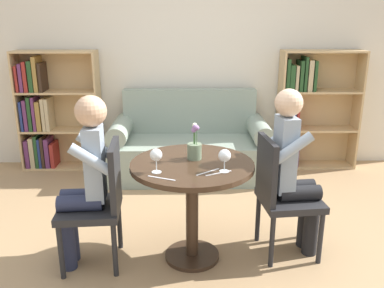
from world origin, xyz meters
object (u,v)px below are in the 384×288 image
object	(u,v)px
chair_left	(100,199)
bookshelf_right	(307,109)
couch	(190,147)
chair_right	(281,192)
person_right	(294,170)
bookshelf_left	(50,114)
wine_glass_left	(156,156)
wine_glass_right	(225,156)
person_left	(85,178)
flower_vase	(194,147)

from	to	relation	value
chair_left	bookshelf_right	bearing A→B (deg)	131.05
couch	chair_left	distance (m)	1.85
chair_right	person_right	size ratio (longest dim) A/B	0.72
couch	bookshelf_left	bearing A→B (deg)	170.67
wine_glass_left	wine_glass_right	distance (m)	0.44
bookshelf_right	wine_glass_left	xyz separation A→B (m)	(-1.59, -2.13, 0.17)
person_left	wine_glass_right	size ratio (longest dim) A/B	8.12
bookshelf_right	chair_right	world-z (taller)	bookshelf_right
person_right	flower_vase	world-z (taller)	person_right
chair_right	wine_glass_left	xyz separation A→B (m)	(-0.88, -0.24, 0.37)
bookshelf_left	wine_glass_left	distance (m)	2.54
bookshelf_left	person_right	size ratio (longest dim) A/B	1.09
wine_glass_right	flower_vase	size ratio (longest dim) A/B	0.58
bookshelf_right	bookshelf_left	bearing A→B (deg)	-179.92
couch	person_right	world-z (taller)	person_right
person_right	chair_left	bearing A→B (deg)	89.01
couch	person_left	distance (m)	1.92
person_right	wine_glass_left	size ratio (longest dim) A/B	7.78
wine_glass_right	chair_right	bearing A→B (deg)	27.95
person_left	person_right	size ratio (longest dim) A/B	0.99
chair_right	bookshelf_left	bearing A→B (deg)	43.96
person_right	wine_glass_left	bearing A→B (deg)	98.65
couch	person_right	bearing A→B (deg)	-65.37
wine_glass_right	bookshelf_right	bearing A→B (deg)	61.42
chair_right	chair_left	bearing A→B (deg)	88.66
bookshelf_left	chair_right	world-z (taller)	bookshelf_left
flower_vase	bookshelf_right	bearing A→B (deg)	54.32
couch	chair_right	bearing A→B (deg)	-68.26
chair_left	flower_vase	distance (m)	0.75
chair_right	wine_glass_right	world-z (taller)	chair_right
couch	bookshelf_right	size ratio (longest dim) A/B	1.28
couch	wine_glass_right	world-z (taller)	couch
chair_left	flower_vase	world-z (taller)	flower_vase
bookshelf_left	wine_glass_right	xyz separation A→B (m)	(1.82, -2.11, 0.21)
couch	person_right	distance (m)	1.80
wine_glass_left	chair_right	bearing A→B (deg)	15.28
couch	bookshelf_left	distance (m)	1.66
bookshelf_right	chair_left	size ratio (longest dim) A/B	1.50
bookshelf_right	chair_right	bearing A→B (deg)	-110.78
couch	flower_vase	world-z (taller)	flower_vase
chair_left	chair_right	size ratio (longest dim) A/B	1.00
couch	person_right	size ratio (longest dim) A/B	1.39
bookshelf_right	chair_right	xyz separation A→B (m)	(-0.72, -1.89, -0.19)
chair_left	wine_glass_right	size ratio (longest dim) A/B	5.95
person_right	flower_vase	xyz separation A→B (m)	(-0.72, -0.00, 0.18)
person_left	bookshelf_left	bearing A→B (deg)	-160.15
bookshelf_right	wine_glass_left	distance (m)	2.66
person_right	chair_right	bearing A→B (deg)	94.08
couch	flower_vase	distance (m)	1.68
flower_vase	person_left	bearing A→B (deg)	-169.80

